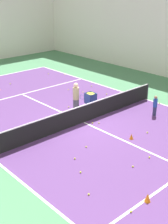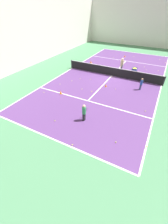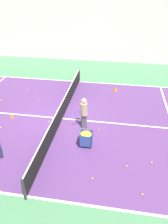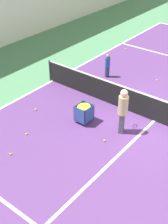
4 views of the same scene
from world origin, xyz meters
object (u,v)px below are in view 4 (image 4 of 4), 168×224
Objects in this scene: child_midcourt at (108,64)px; ball_cart at (84,110)px; coach_at_net at (123,108)px; tennis_net at (156,109)px.

child_midcourt is 3.84m from ball_cart.
coach_at_net is at bearing -166.89° from ball_cart.
tennis_net is 2.64m from ball_cart.
coach_at_net is 1.49× the size of child_midcourt.
coach_at_net reaches higher than tennis_net.
ball_cart is (1.42, 0.33, -0.47)m from coach_at_net.
child_midcourt is 1.57× the size of ball_cart.
tennis_net is 9.35× the size of child_midcourt.
coach_at_net is 2.34× the size of ball_cart.
ball_cart is (2.04, 1.66, 0.00)m from tennis_net.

